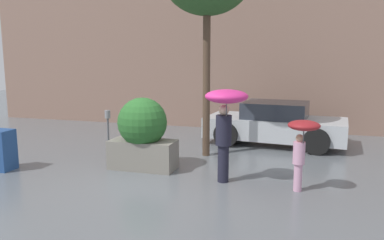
# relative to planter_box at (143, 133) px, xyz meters

# --- Properties ---
(ground_plane) EXTENTS (40.00, 40.00, 0.00)m
(ground_plane) POSITION_rel_planter_box_xyz_m (0.38, -0.96, -0.82)
(ground_plane) COLOR slate
(building_facade) EXTENTS (18.00, 0.30, 6.00)m
(building_facade) POSITION_rel_planter_box_xyz_m (0.38, 5.54, 2.18)
(building_facade) COLOR #8C6B5B
(building_facade) RESTS_ON ground
(planter_box) EXTENTS (1.47, 1.09, 1.60)m
(planter_box) POSITION_rel_planter_box_xyz_m (0.00, 0.00, 0.00)
(planter_box) COLOR gray
(planter_box) RESTS_ON ground
(person_adult) EXTENTS (0.82, 0.82, 1.87)m
(person_adult) POSITION_rel_planter_box_xyz_m (1.96, -0.48, 0.59)
(person_adult) COLOR #1E1E2D
(person_adult) RESTS_ON ground
(person_child) EXTENTS (0.57, 0.57, 1.35)m
(person_child) POSITION_rel_planter_box_xyz_m (3.39, -0.58, 0.20)
(person_child) COLOR #D199B7
(person_child) RESTS_ON ground
(parked_car_near) EXTENTS (4.05, 2.23, 1.23)m
(parked_car_near) POSITION_rel_planter_box_xyz_m (2.65, 3.38, -0.24)
(parked_car_near) COLOR #B7BCC1
(parked_car_near) RESTS_ON ground
(parking_meter) EXTENTS (0.14, 0.14, 1.17)m
(parking_meter) POSITION_rel_planter_box_xyz_m (-1.30, 0.79, 0.03)
(parking_meter) COLOR #595B60
(parking_meter) RESTS_ON ground
(newspaper_box) EXTENTS (0.50, 0.44, 0.90)m
(newspaper_box) POSITION_rel_planter_box_xyz_m (-2.97, -0.97, -0.37)
(newspaper_box) COLOR navy
(newspaper_box) RESTS_ON ground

